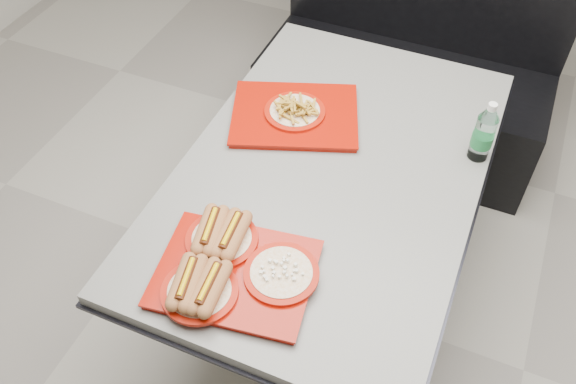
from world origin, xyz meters
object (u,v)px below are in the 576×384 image
at_px(diner_table, 329,203).
at_px(booth_bench, 409,66).
at_px(tray_near, 229,267).
at_px(water_bottle, 484,134).
at_px(tray_far, 295,113).

relative_size(diner_table, booth_bench, 1.05).
bearing_deg(tray_near, diner_table, 76.83).
distance_m(booth_bench, water_bottle, 1.05).
bearing_deg(tray_far, diner_table, -41.33).
relative_size(tray_near, tray_far, 0.90).
bearing_deg(diner_table, booth_bench, 90.00).
bearing_deg(water_bottle, tray_near, -126.08).
bearing_deg(tray_near, tray_far, 97.28).
bearing_deg(diner_table, tray_far, 138.67).
distance_m(tray_near, water_bottle, 0.89).
bearing_deg(booth_bench, tray_far, -102.03).
height_order(diner_table, booth_bench, booth_bench).
xyz_separation_m(diner_table, water_bottle, (0.41, 0.23, 0.26)).
bearing_deg(diner_table, tray_near, -103.17).
distance_m(diner_table, tray_near, 0.53).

